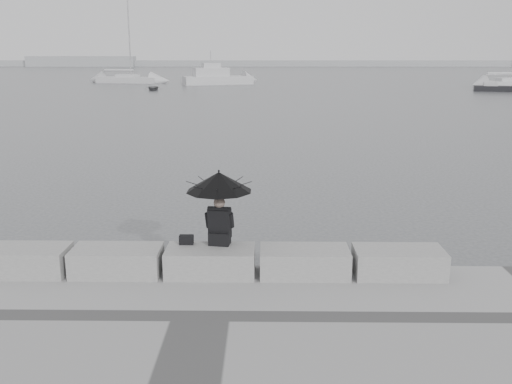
{
  "coord_description": "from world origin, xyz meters",
  "views": [
    {
      "loc": [
        0.95,
        -10.14,
        4.47
      ],
      "look_at": [
        0.78,
        3.0,
        1.19
      ],
      "focal_mm": 40.0,
      "sensor_mm": 36.0,
      "label": 1
    }
  ],
  "objects_px": {
    "motor_cruiser": "(218,78)",
    "small_motorboat": "(497,88)",
    "sailboat_right": "(507,83)",
    "dinghy": "(153,88)",
    "seated_person": "(219,190)",
    "sailboat_left": "(128,79)"
  },
  "relations": [
    {
      "from": "seated_person",
      "to": "small_motorboat",
      "type": "height_order",
      "value": "seated_person"
    },
    {
      "from": "sailboat_left",
      "to": "small_motorboat",
      "type": "xyz_separation_m",
      "value": [
        45.0,
        -16.3,
        -0.19
      ]
    },
    {
      "from": "seated_person",
      "to": "dinghy",
      "type": "xyz_separation_m",
      "value": [
        -11.89,
        56.18,
        -1.77
      ]
    },
    {
      "from": "sailboat_left",
      "to": "small_motorboat",
      "type": "height_order",
      "value": "sailboat_left"
    },
    {
      "from": "sailboat_right",
      "to": "small_motorboat",
      "type": "height_order",
      "value": "sailboat_right"
    },
    {
      "from": "motor_cruiser",
      "to": "dinghy",
      "type": "xyz_separation_m",
      "value": [
        -6.56,
        -11.26,
        -0.65
      ]
    },
    {
      "from": "sailboat_left",
      "to": "sailboat_right",
      "type": "bearing_deg",
      "value": 1.08
    },
    {
      "from": "small_motorboat",
      "to": "dinghy",
      "type": "bearing_deg",
      "value": -165.86
    },
    {
      "from": "sailboat_right",
      "to": "motor_cruiser",
      "type": "bearing_deg",
      "value": 159.97
    },
    {
      "from": "small_motorboat",
      "to": "sailboat_left",
      "type": "bearing_deg",
      "value": 176.56
    },
    {
      "from": "sailboat_right",
      "to": "motor_cruiser",
      "type": "relative_size",
      "value": 1.35
    },
    {
      "from": "sailboat_left",
      "to": "sailboat_right",
      "type": "distance_m",
      "value": 49.69
    },
    {
      "from": "sailboat_left",
      "to": "dinghy",
      "type": "xyz_separation_m",
      "value": [
        6.32,
        -14.73,
        -0.27
      ]
    },
    {
      "from": "motor_cruiser",
      "to": "small_motorboat",
      "type": "xyz_separation_m",
      "value": [
        32.12,
        -12.84,
        -0.57
      ]
    },
    {
      "from": "sailboat_right",
      "to": "small_motorboat",
      "type": "relative_size",
      "value": 2.53
    },
    {
      "from": "sailboat_left",
      "to": "motor_cruiser",
      "type": "height_order",
      "value": "sailboat_left"
    },
    {
      "from": "sailboat_right",
      "to": "dinghy",
      "type": "relative_size",
      "value": 4.52
    },
    {
      "from": "seated_person",
      "to": "dinghy",
      "type": "bearing_deg",
      "value": 110.25
    },
    {
      "from": "sailboat_left",
      "to": "sailboat_right",
      "type": "xyz_separation_m",
      "value": [
        48.7,
        -9.9,
        0.03
      ]
    },
    {
      "from": "small_motorboat",
      "to": "seated_person",
      "type": "bearing_deg",
      "value": -99.66
    },
    {
      "from": "dinghy",
      "to": "seated_person",
      "type": "bearing_deg",
      "value": -89.08
    },
    {
      "from": "sailboat_left",
      "to": "motor_cruiser",
      "type": "xyz_separation_m",
      "value": [
        12.88,
        -3.47,
        0.38
      ]
    }
  ]
}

